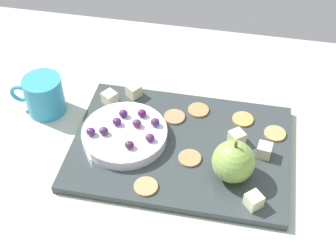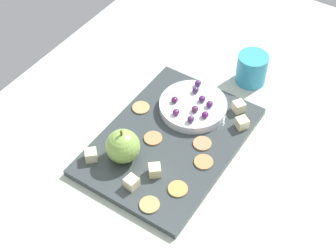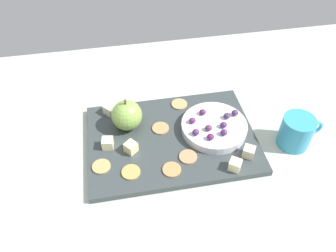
{
  "view_description": "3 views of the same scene",
  "coord_description": "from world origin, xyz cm",
  "px_view_note": "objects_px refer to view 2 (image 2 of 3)",
  "views": [
    {
      "loc": [
        -11.53,
        56.66,
        69.58
      ],
      "look_at": [
        0.24,
        -3.39,
        8.2
      ],
      "focal_mm": 51.15,
      "sensor_mm": 36.0,
      "label": 1
    },
    {
      "loc": [
        -61.53,
        -39.59,
        87.32
      ],
      "look_at": [
        -2.25,
        -1.16,
        8.9
      ],
      "focal_mm": 52.36,
      "sensor_mm": 36.0,
      "label": 2
    },
    {
      "loc": [
        -12.92,
        -54.14,
        64.21
      ],
      "look_at": [
        -3.01,
        -0.13,
        7.47
      ],
      "focal_mm": 35.88,
      "sensor_mm": 36.0,
      "label": 3
    }
  ],
  "objects_px": {
    "cracker_1": "(204,162)",
    "grape_5": "(202,99)",
    "cheese_cube_3": "(155,170)",
    "grape_4": "(205,115)",
    "grape_3": "(210,104)",
    "grape_6": "(198,83)",
    "grape_1": "(174,111)",
    "cracker_0": "(178,189)",
    "cheese_cube_4": "(242,123)",
    "cracker_2": "(153,138)",
    "grape_8": "(195,109)",
    "apple_whole": "(123,146)",
    "cheese_cube_1": "(91,155)",
    "cheese_cube_0": "(132,182)",
    "grape_2": "(175,100)",
    "cup": "(252,68)",
    "grape_0": "(191,119)",
    "cheese_cube_2": "(239,107)",
    "serving_dish": "(193,106)",
    "grape_7": "(196,90)",
    "platter": "(170,141)",
    "cracker_4": "(141,108)",
    "cracker_3": "(150,205)"
  },
  "relations": [
    {
      "from": "cheese_cube_0",
      "to": "grape_0",
      "type": "height_order",
      "value": "grape_0"
    },
    {
      "from": "cheese_cube_3",
      "to": "cracker_2",
      "type": "relative_size",
      "value": 0.6
    },
    {
      "from": "grape_3",
      "to": "cup",
      "type": "bearing_deg",
      "value": -8.2
    },
    {
      "from": "apple_whole",
      "to": "cup",
      "type": "distance_m",
      "value": 0.4
    },
    {
      "from": "grape_0",
      "to": "grape_1",
      "type": "distance_m",
      "value": 0.04
    },
    {
      "from": "grape_4",
      "to": "cup",
      "type": "xyz_separation_m",
      "value": [
        0.2,
        -0.02,
        -0.0
      ]
    },
    {
      "from": "cracker_1",
      "to": "grape_2",
      "type": "relative_size",
      "value": 2.44
    },
    {
      "from": "grape_1",
      "to": "grape_7",
      "type": "height_order",
      "value": "same"
    },
    {
      "from": "platter",
      "to": "cracker_0",
      "type": "distance_m",
      "value": 0.14
    },
    {
      "from": "cracker_4",
      "to": "grape_5",
      "type": "height_order",
      "value": "grape_5"
    },
    {
      "from": "grape_4",
      "to": "grape_8",
      "type": "distance_m",
      "value": 0.03
    },
    {
      "from": "grape_3",
      "to": "cracker_1",
      "type": "bearing_deg",
      "value": -154.67
    },
    {
      "from": "grape_8",
      "to": "cheese_cube_2",
      "type": "bearing_deg",
      "value": -44.89
    },
    {
      "from": "grape_1",
      "to": "grape_3",
      "type": "xyz_separation_m",
      "value": [
        0.06,
        -0.06,
        0.0
      ]
    },
    {
      "from": "grape_2",
      "to": "cup",
      "type": "height_order",
      "value": "cup"
    },
    {
      "from": "cheese_cube_1",
      "to": "grape_1",
      "type": "bearing_deg",
      "value": -24.19
    },
    {
      "from": "apple_whole",
      "to": "cracker_2",
      "type": "bearing_deg",
      "value": -17.02
    },
    {
      "from": "cheese_cube_2",
      "to": "apple_whole",
      "type": "bearing_deg",
      "value": 151.32
    },
    {
      "from": "cracker_3",
      "to": "cheese_cube_2",
      "type": "bearing_deg",
      "value": -4.61
    },
    {
      "from": "grape_1",
      "to": "grape_3",
      "type": "height_order",
      "value": "same"
    },
    {
      "from": "cracker_0",
      "to": "cheese_cube_4",
      "type": "bearing_deg",
      "value": -7.49
    },
    {
      "from": "cheese_cube_3",
      "to": "grape_6",
      "type": "distance_m",
      "value": 0.26
    },
    {
      "from": "cheese_cube_4",
      "to": "cracker_4",
      "type": "bearing_deg",
      "value": 108.79
    },
    {
      "from": "cheese_cube_1",
      "to": "cheese_cube_2",
      "type": "relative_size",
      "value": 1.0
    },
    {
      "from": "serving_dish",
      "to": "cracker_4",
      "type": "bearing_deg",
      "value": 121.5
    },
    {
      "from": "cracker_2",
      "to": "grape_8",
      "type": "distance_m",
      "value": 0.12
    },
    {
      "from": "apple_whole",
      "to": "grape_2",
      "type": "distance_m",
      "value": 0.18
    },
    {
      "from": "cup",
      "to": "cracker_1",
      "type": "bearing_deg",
      "value": -172.63
    },
    {
      "from": "cracker_2",
      "to": "grape_8",
      "type": "height_order",
      "value": "grape_8"
    },
    {
      "from": "serving_dish",
      "to": "cheese_cube_0",
      "type": "bearing_deg",
      "value": -178.25
    },
    {
      "from": "cheese_cube_3",
      "to": "grape_4",
      "type": "bearing_deg",
      "value": -4.57
    },
    {
      "from": "grape_8",
      "to": "grape_1",
      "type": "bearing_deg",
      "value": 131.48
    },
    {
      "from": "grape_7",
      "to": "grape_8",
      "type": "height_order",
      "value": "same"
    },
    {
      "from": "platter",
      "to": "cheese_cube_1",
      "type": "bearing_deg",
      "value": 141.8
    },
    {
      "from": "grape_2",
      "to": "serving_dish",
      "type": "bearing_deg",
      "value": -62.81
    },
    {
      "from": "cracker_1",
      "to": "cracker_3",
      "type": "bearing_deg",
      "value": 166.52
    },
    {
      "from": "cheese_cube_0",
      "to": "grape_5",
      "type": "relative_size",
      "value": 1.47
    },
    {
      "from": "cheese_cube_2",
      "to": "cracker_1",
      "type": "bearing_deg",
      "value": -176.9
    },
    {
      "from": "grape_6",
      "to": "cheese_cube_1",
      "type": "bearing_deg",
      "value": 164.23
    },
    {
      "from": "grape_4",
      "to": "grape_6",
      "type": "distance_m",
      "value": 0.1
    },
    {
      "from": "cracker_2",
      "to": "grape_3",
      "type": "distance_m",
      "value": 0.15
    },
    {
      "from": "cheese_cube_2",
      "to": "grape_5",
      "type": "relative_size",
      "value": 1.47
    },
    {
      "from": "serving_dish",
      "to": "grape_2",
      "type": "distance_m",
      "value": 0.05
    },
    {
      "from": "grape_0",
      "to": "grape_2",
      "type": "relative_size",
      "value": 1.0
    },
    {
      "from": "cracker_0",
      "to": "grape_2",
      "type": "xyz_separation_m",
      "value": [
        0.19,
        0.13,
        0.02
      ]
    },
    {
      "from": "cracker_1",
      "to": "grape_5",
      "type": "xyz_separation_m",
      "value": [
        0.14,
        0.09,
        0.03
      ]
    },
    {
      "from": "grape_2",
      "to": "grape_3",
      "type": "height_order",
      "value": "grape_3"
    },
    {
      "from": "grape_2",
      "to": "grape_4",
      "type": "height_order",
      "value": "same"
    },
    {
      "from": "cheese_cube_1",
      "to": "grape_3",
      "type": "bearing_deg",
      "value": -29.22
    },
    {
      "from": "cheese_cube_1",
      "to": "grape_8",
      "type": "distance_m",
      "value": 0.25
    }
  ]
}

